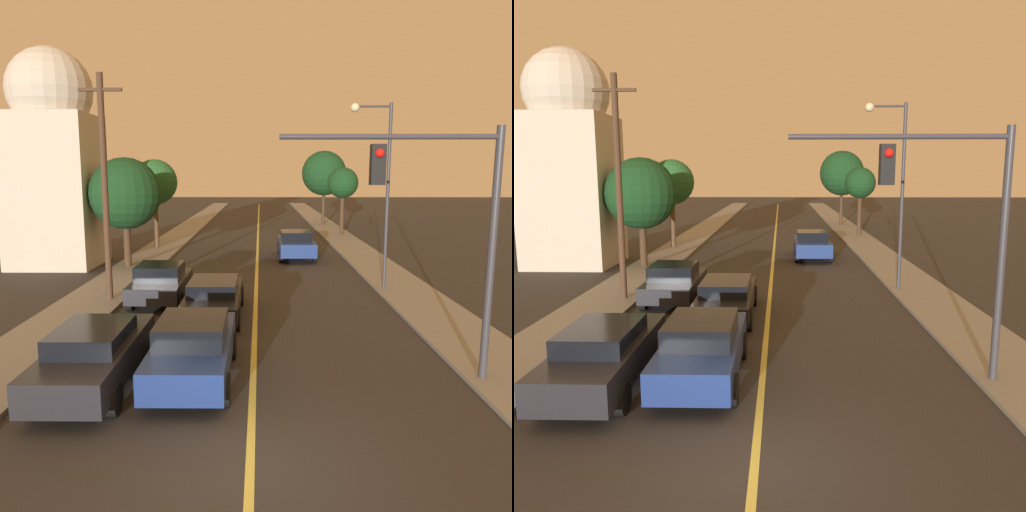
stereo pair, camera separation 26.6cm
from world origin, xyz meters
The scene contains 17 objects.
ground_plane centered at (0.00, 0.00, 0.00)m, with size 200.00×200.00×0.00m, color #2D2B28.
road_surface centered at (0.00, 36.00, 0.01)m, with size 10.19×80.00×0.01m.
sidewalk_left centered at (-6.34, 36.00, 0.06)m, with size 2.50×80.00×0.12m.
sidewalk_right centered at (6.34, 36.00, 0.06)m, with size 2.50×80.00×0.12m.
car_near_lane_front centered at (-1.43, 3.68, 0.82)m, with size 1.91×4.52×1.57m.
car_near_lane_second centered at (-1.43, 9.03, 0.74)m, with size 1.94×5.00×1.37m.
car_outer_lane_front centered at (-3.67, 3.32, 0.79)m, with size 1.87×4.81×1.49m.
car_outer_lane_second centered at (-3.67, 11.07, 0.79)m, with size 2.02×4.07×1.52m.
car_far_oncoming centered at (2.29, 21.37, 0.84)m, with size 2.12×4.63×1.60m.
traffic_signal_mast centered at (4.32, 3.62, 4.13)m, with size 4.99×0.42×5.87m.
streetlamp_right centered at (5.08, 13.06, 4.96)m, with size 1.71×0.36×7.64m.
utility_pole_left centered at (-5.69, 11.17, 4.51)m, with size 1.60×0.24×8.45m.
tree_left_near centered at (-6.72, 25.09, 4.37)m, with size 2.94×2.94×5.75m.
tree_left_far centered at (-6.80, 18.11, 3.91)m, with size 3.69×3.69×5.66m.
tree_right_near centered at (6.67, 31.91, 4.18)m, with size 2.43×2.43×5.33m.
tree_right_far centered at (6.19, 39.89, 4.98)m, with size 4.17×4.17×6.96m.
domed_building_left centered at (-10.76, 19.06, 5.83)m, with size 4.35×4.35×11.36m.
Camera 2 is at (0.43, -7.73, 4.93)m, focal length 35.00 mm.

